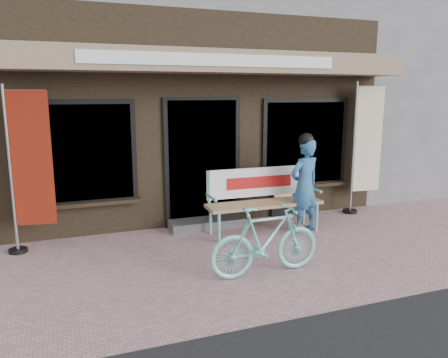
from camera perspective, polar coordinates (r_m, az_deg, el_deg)
name	(u,v)px	position (r m, az deg, el deg)	size (l,w,h in m)	color
ground	(248,264)	(6.00, 3.13, -11.08)	(70.00, 70.00, 0.00)	#BA8E92
storefront	(162,60)	(10.31, -8.09, 15.12)	(7.00, 6.77, 6.00)	black
neighbor_right_near	(433,75)	(15.08, 25.67, 12.16)	(10.00, 7.00, 5.60)	slate
bench	(262,195)	(7.24, 4.99, -2.06)	(1.94, 0.53, 1.05)	#68CBC3
person	(305,184)	(7.28, 10.48, -0.59)	(0.63, 0.49, 1.64)	#2C6297
bicycle	(266,240)	(5.56, 5.48, -7.99)	(0.42, 1.49, 0.90)	#68CBC3
nobori_red	(29,168)	(6.72, -24.16, 1.32)	(0.71, 0.30, 2.39)	gray
nobori_cream	(365,146)	(8.67, 17.98, 4.08)	(0.73, 0.29, 2.48)	gray
menu_stand	(282,192)	(8.20, 7.60, -1.67)	(0.45, 0.10, 0.89)	black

